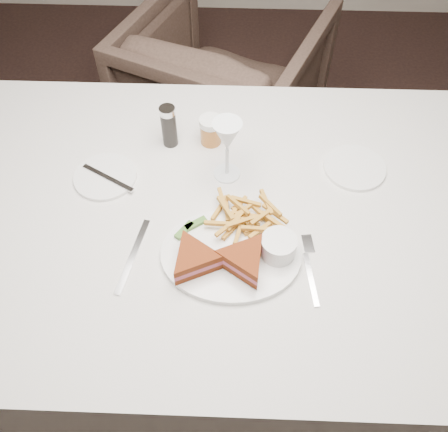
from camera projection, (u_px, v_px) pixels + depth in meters
The scene contains 4 objects.
ground at pixel (256, 429), 1.62m from camera, with size 5.00×5.00×0.00m, color black.
table at pixel (225, 287), 1.51m from camera, with size 1.44×0.96×0.75m, color silver.
chair_far at pixel (226, 80), 2.12m from camera, with size 0.72×0.67×0.74m, color #46342B.
table_setting at pixel (230, 214), 1.16m from camera, with size 0.80×0.61×0.18m.
Camera 1 is at (-0.09, -0.42, 1.71)m, focal length 40.00 mm.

